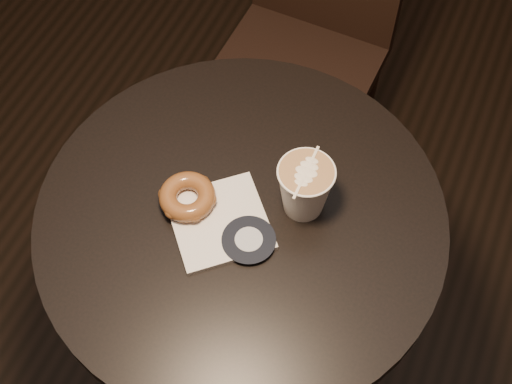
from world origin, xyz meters
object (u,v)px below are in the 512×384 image
at_px(chair, 311,18).
at_px(doughnut, 187,197).
at_px(pastry_bag, 220,222).
at_px(latte_cup, 305,189).
at_px(cafe_table, 243,265).

height_order(chair, doughnut, chair).
distance_m(chair, pastry_bag, 0.75).
xyz_separation_m(doughnut, latte_cup, (0.18, 0.07, 0.03)).
height_order(cafe_table, chair, chair).
bearing_deg(latte_cup, cafe_table, -147.67).
bearing_deg(cafe_table, chair, 100.17).
xyz_separation_m(pastry_bag, doughnut, (-0.06, 0.01, 0.02)).
height_order(cafe_table, doughnut, doughnut).
distance_m(cafe_table, pastry_bag, 0.21).
bearing_deg(chair, doughnut, -85.52).
relative_size(chair, doughnut, 10.07).
relative_size(pastry_bag, doughnut, 1.61).
height_order(cafe_table, pastry_bag, pastry_bag).
xyz_separation_m(cafe_table, doughnut, (-0.09, -0.02, 0.22)).
bearing_deg(latte_cup, doughnut, -157.42).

